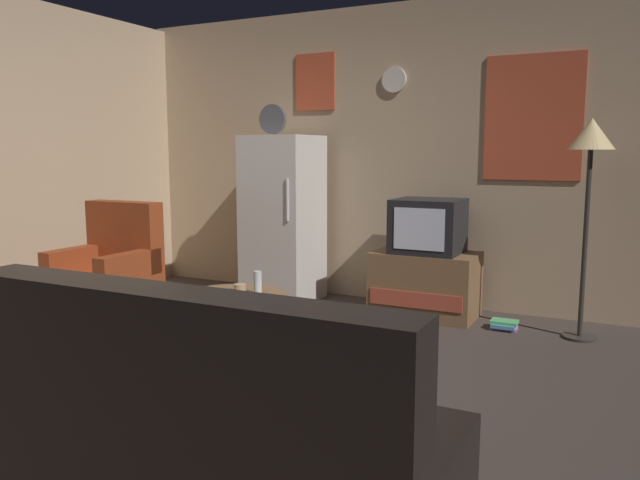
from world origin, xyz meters
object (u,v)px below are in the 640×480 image
crt_tv (428,226)px  coffee_table (232,330)px  tv_stand (425,284)px  remote_control (237,292)px  armchair (108,282)px  mug_ceramic_tan (240,291)px  couch (216,441)px  book_stack (504,325)px  wine_glass (258,283)px  standing_lamp (591,151)px  fridge (283,218)px  mug_ceramic_white (215,297)px

crt_tv → coffee_table: crt_tv is taller
tv_stand → remote_control: tv_stand is taller
tv_stand → armchair: bearing=-147.6°
mug_ceramic_tan → armchair: (-1.51, 0.40, -0.16)m
couch → book_stack: bearing=81.1°
wine_glass → remote_control: bearing=-158.9°
standing_lamp → coffee_table: standing_lamp is taller
standing_lamp → armchair: size_ratio=1.66×
tv_stand → wine_glass: size_ratio=5.60×
wine_glass → fridge: bearing=114.7°
tv_stand → standing_lamp: size_ratio=0.53×
standing_lamp → book_stack: bearing=-178.7°
fridge → mug_ceramic_tan: bearing=-68.2°
remote_control → book_stack: (1.41, 1.54, -0.43)m
couch → tv_stand: bearing=93.5°
wine_glass → couch: bearing=-62.7°
mug_ceramic_tan → armchair: 1.57m
standing_lamp → armchair: standing_lamp is taller
fridge → mug_ceramic_tan: 1.89m
armchair → wine_glass: bearing=-9.2°
coffee_table → mug_ceramic_tan: (0.09, -0.04, 0.27)m
tv_stand → standing_lamp: (1.21, -0.12, 1.09)m
mug_ceramic_white → wine_glass: bearing=74.3°
coffee_table → book_stack: (1.41, 1.60, -0.19)m
fridge → standing_lamp: bearing=-2.0°
crt_tv → mug_ceramic_white: crt_tv is taller
crt_tv → armchair: bearing=-147.8°
fridge → armchair: size_ratio=1.84×
coffee_table → wine_glass: (0.13, 0.11, 0.30)m
fridge → coffee_table: fridge is taller
crt_tv → standing_lamp: bearing=-5.6°
mug_ceramic_tan → remote_control: mug_ceramic_tan is taller
fridge → standing_lamp: fridge is taller
tv_stand → mug_ceramic_tan: (-0.65, -1.77, 0.23)m
standing_lamp → tv_stand: bearing=174.4°
remote_control → fridge: bearing=116.2°
coffee_table → crt_tv: bearing=66.5°
fridge → tv_stand: size_ratio=2.11×
crt_tv → coffee_table: (-0.75, -1.73, -0.53)m
wine_glass → mug_ceramic_white: bearing=-105.7°
crt_tv → mug_ceramic_white: 2.10m
mug_ceramic_white → couch: 1.54m
book_stack → coffee_table: bearing=-131.5°
remote_control → armchair: (-1.42, 0.30, -0.13)m
standing_lamp → couch: bearing=-108.3°
crt_tv → couch: bearing=-86.7°
mug_ceramic_white → armchair: 1.58m
standing_lamp → wine_glass: bearing=-140.5°
tv_stand → standing_lamp: bearing=-5.6°
book_stack → tv_stand: bearing=169.0°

